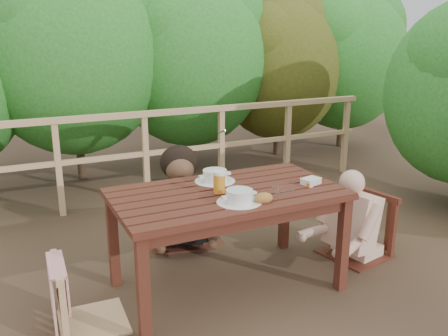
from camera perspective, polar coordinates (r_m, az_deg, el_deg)
name	(u,v)px	position (r m, az deg, el deg)	size (l,w,h in m)	color
ground	(227,286)	(3.63, 0.35, -13.97)	(60.00, 60.00, 0.00)	brown
table	(227,241)	(3.46, 0.36, -8.71)	(1.59, 0.89, 0.73)	#411C13
chair_left	(88,262)	(3.14, -15.95, -10.73)	(0.44, 0.44, 0.88)	tan
chair_far	(179,192)	(4.16, -5.44, -2.91)	(0.47, 0.47, 0.94)	#411C13
chair_right	(358,199)	(4.05, 15.77, -3.65)	(0.49, 0.49, 0.99)	#411C13
woman	(177,166)	(4.11, -5.62, 0.24)	(0.57, 0.70, 1.40)	black
diner_right	(362,183)	(4.03, 16.24, -1.79)	(0.51, 0.62, 1.25)	beige
railing	(146,158)	(5.19, -9.34, 1.22)	(5.60, 0.10, 1.01)	tan
hedge_row	(144,24)	(6.28, -9.56, 16.66)	(6.60, 1.60, 3.80)	#276C23
soup_near	(239,197)	(3.10, 1.84, -3.49)	(0.30, 0.30, 0.10)	white
soup_far	(215,176)	(3.52, -1.10, -1.02)	(0.30, 0.30, 0.10)	silver
bread_roll	(264,198)	(3.12, 4.77, -3.63)	(0.13, 0.10, 0.07)	#945C35
beer_glass	(219,183)	(3.27, -0.58, -1.81)	(0.09, 0.09, 0.16)	gold
tumbler	(276,192)	(3.26, 6.22, -2.83)	(0.06, 0.06, 0.07)	silver
butter_tub	(311,182)	(3.52, 10.36, -1.67)	(0.14, 0.10, 0.06)	silver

